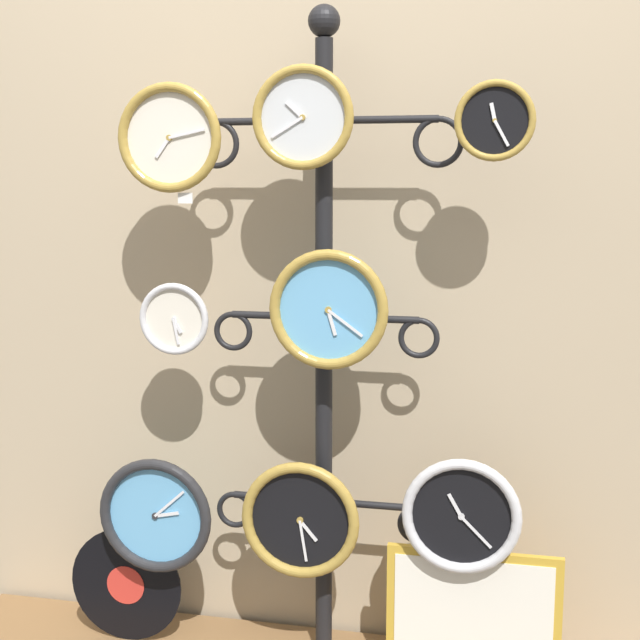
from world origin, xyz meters
TOP-DOWN VIEW (x-y plane):
  - shop_wall at (0.00, 0.57)m, footprint 4.40×0.04m
  - display_stand at (0.00, 0.41)m, footprint 0.73×0.36m
  - clock_top_left at (-0.39, 0.30)m, footprint 0.28×0.04m
  - clock_top_center at (-0.04, 0.33)m, footprint 0.26×0.04m
  - clock_top_right at (0.44, 0.31)m, footprint 0.19×0.04m
  - clock_middle_left at (-0.40, 0.33)m, footprint 0.20×0.04m
  - clock_middle_center at (0.03, 0.32)m, footprint 0.31×0.04m
  - clock_bottom_left at (-0.46, 0.30)m, footprint 0.33×0.04m
  - clock_bottom_center at (-0.05, 0.32)m, footprint 0.33×0.04m
  - clock_bottom_right at (0.39, 0.29)m, footprint 0.31×0.04m
  - vinyl_record at (-0.58, 0.35)m, footprint 0.34×0.01m
  - picture_frame at (0.42, 0.32)m, footprint 0.46×0.02m
  - price_tag_upper at (-0.35, 0.30)m, footprint 0.04×0.00m

SIDE VIEW (x-z plane):
  - vinyl_record at x=-0.58m, z-range 0.06..0.40m
  - picture_frame at x=0.42m, z-range 0.06..0.44m
  - clock_bottom_left at x=-0.46m, z-range 0.30..0.63m
  - clock_bottom_center at x=-0.05m, z-range 0.32..0.65m
  - clock_bottom_right at x=0.39m, z-range 0.39..0.69m
  - display_stand at x=0.00m, z-range -0.18..1.65m
  - clock_middle_left at x=-0.40m, z-range 0.92..1.12m
  - clock_middle_center at x=0.03m, z-range 0.90..1.22m
  - price_tag_upper at x=-0.35m, z-range 1.33..1.36m
  - shop_wall at x=0.00m, z-range 0.00..2.80m
  - clock_top_left at x=-0.39m, z-range 1.36..1.64m
  - clock_top_right at x=0.44m, z-range 1.44..1.63m
  - clock_top_center at x=-0.04m, z-range 1.42..1.68m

